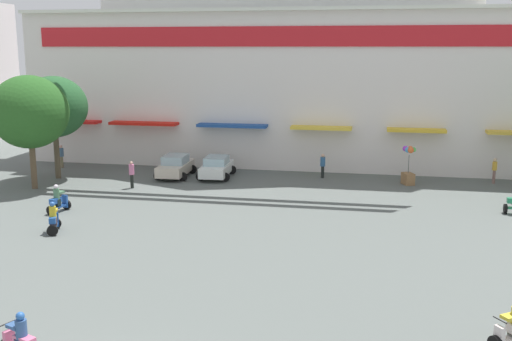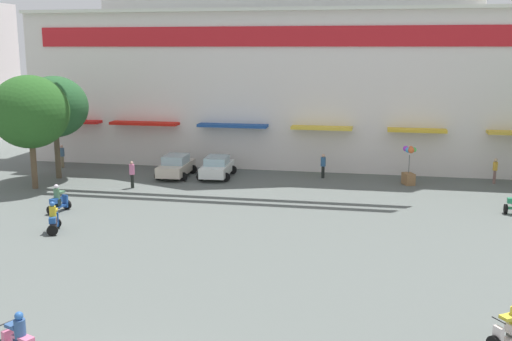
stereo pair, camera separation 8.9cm
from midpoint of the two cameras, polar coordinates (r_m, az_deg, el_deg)
name	(u,v)px [view 1 (the left image)]	position (r m, az deg, el deg)	size (l,w,h in m)	color
ground_plane	(219,243)	(28.15, -3.59, -6.74)	(128.00, 128.00, 0.00)	#585E5B
colonial_building	(291,34)	(49.00, 3.18, 12.53)	(38.98, 15.50, 21.86)	silver
plaza_tree_0	(54,107)	(43.14, -18.34, 5.62)	(4.45, 4.42, 6.90)	brown
plaza_tree_2	(29,112)	(40.40, -20.38, 5.11)	(4.81, 4.68, 7.09)	brown
parked_car_0	(176,166)	(42.34, -7.55, 0.42)	(2.38, 4.12, 1.52)	beige
parked_car_1	(217,167)	(41.86, -3.74, 0.33)	(2.44, 4.13, 1.44)	white
scooter_rider_0	(54,220)	(31.03, -18.38, -4.36)	(0.96, 1.41, 1.55)	black
scooter_rider_1	(58,201)	(34.67, -17.98, -2.70)	(0.76, 1.51, 1.57)	black
scooter_rider_3	(20,341)	(19.18, -21.21, -14.55)	(1.46, 0.99, 1.51)	black
pedestrian_0	(61,155)	(47.41, -17.69, 1.40)	(0.42, 0.42, 1.68)	#7F7051
pedestrian_1	(132,173)	(39.36, -11.55, -0.22)	(0.47, 0.47, 1.72)	black
pedestrian_2	(323,164)	(41.83, 6.16, 0.59)	(0.45, 0.45, 1.66)	black
pedestrian_3	(494,169)	(42.77, 21.23, 0.15)	(0.42, 0.42, 1.68)	#815E55
balloon_vendor_cart	(408,168)	(40.76, 13.92, 0.18)	(0.89, 1.06, 2.52)	olive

